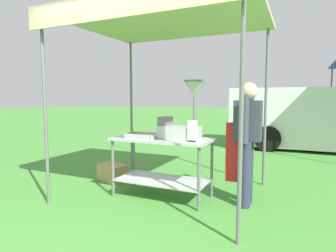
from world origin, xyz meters
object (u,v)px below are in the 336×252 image
(donut_tray, at_px, (142,137))
(menu_sign, at_px, (192,132))
(donut_fryer, at_px, (183,117))
(supply_crate, at_px, (112,173))
(stall_canopy, at_px, (165,24))
(vendor, at_px, (247,137))
(donut_cart, at_px, (162,154))

(donut_tray, height_order, menu_sign, menu_sign)
(donut_fryer, bearing_deg, supply_crate, 166.96)
(stall_canopy, distance_m, vendor, 1.91)
(donut_tray, bearing_deg, menu_sign, -0.51)
(vendor, xyz_separation_m, supply_crate, (-2.25, 0.14, -0.76))
(stall_canopy, bearing_deg, donut_fryer, -16.66)
(donut_fryer, height_order, vendor, donut_fryer)
(menu_sign, xyz_separation_m, supply_crate, (-1.62, 0.48, -0.83))
(donut_cart, bearing_deg, vendor, 9.43)
(stall_canopy, bearing_deg, donut_tray, -133.94)
(vendor, bearing_deg, donut_fryer, -167.21)
(donut_fryer, distance_m, vendor, 0.88)
(menu_sign, relative_size, supply_crate, 0.51)
(donut_cart, xyz_separation_m, vendor, (1.14, 0.19, 0.28))
(donut_cart, relative_size, donut_tray, 3.23)
(donut_tray, xyz_separation_m, vendor, (1.37, 0.33, 0.03))
(menu_sign, distance_m, vendor, 0.72)
(donut_fryer, xyz_separation_m, menu_sign, (0.19, -0.15, -0.18))
(menu_sign, bearing_deg, donut_tray, 179.49)
(supply_crate, bearing_deg, menu_sign, -16.67)
(stall_canopy, relative_size, menu_sign, 9.75)
(donut_cart, distance_m, menu_sign, 0.64)
(vendor, relative_size, supply_crate, 2.93)
(stall_canopy, xyz_separation_m, donut_cart, (0.00, -0.10, -1.81))
(donut_cart, xyz_separation_m, supply_crate, (-1.11, 0.33, -0.48))
(stall_canopy, height_order, supply_crate, stall_canopy)
(donut_tray, xyz_separation_m, menu_sign, (0.74, -0.01, 0.10))
(donut_fryer, distance_m, menu_sign, 0.30)
(donut_cart, distance_m, donut_fryer, 0.62)
(menu_sign, bearing_deg, donut_fryer, 140.91)
(donut_tray, bearing_deg, supply_crate, 151.36)
(donut_tray, bearing_deg, donut_fryer, 14.88)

